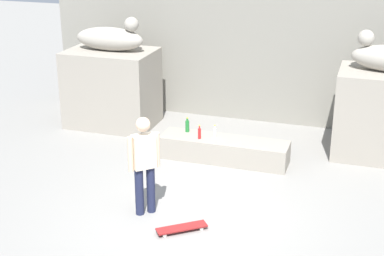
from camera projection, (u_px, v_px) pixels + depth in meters
The scene contains 9 objects.
ground_plane at pixel (185, 218), 9.26m from camera, with size 40.00×40.00×0.00m, color gray.
pedestal_left at pixel (112, 88), 13.07m from camera, with size 1.96×1.37×1.76m, color gray.
statue_reclining_left at pixel (111, 38), 12.65m from camera, with size 1.61×0.58×0.78m.
ledge_block at pixel (224, 150), 11.34m from camera, with size 2.56×0.66×0.45m, color gray.
skater at pixel (144, 162), 9.10m from camera, with size 0.42×0.40×1.67m.
skateboard at pixel (182, 228), 8.84m from camera, with size 0.76×0.65×0.08m.
bottle_green at pixel (187, 126), 11.60m from camera, with size 0.08×0.08×0.30m.
bottle_clear at pixel (215, 132), 11.32m from camera, with size 0.06×0.06×0.26m.
bottle_red at pixel (199, 133), 11.25m from camera, with size 0.06×0.06×0.28m.
Camera 1 is at (2.62, -7.71, 4.64)m, focal length 53.33 mm.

